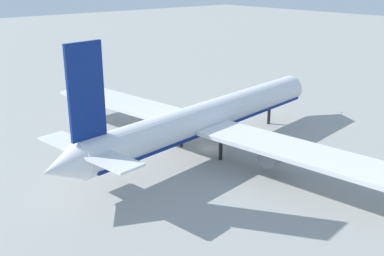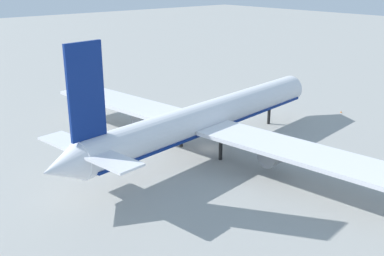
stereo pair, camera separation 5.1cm
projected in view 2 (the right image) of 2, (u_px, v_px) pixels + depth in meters
The scene contains 4 objects.
ground_plane at pixel (210, 148), 89.54m from camera, with size 600.00×600.00×0.00m, color #9E9E99.
airliner at pixel (205, 119), 86.49m from camera, with size 70.47×80.60×23.80m.
traffic_cone_1 at pixel (258, 94), 128.25m from camera, with size 0.36×0.36×0.55m, color orange.
traffic_cone_2 at pixel (341, 112), 112.21m from camera, with size 0.36×0.36×0.55m, color orange.
Camera 2 is at (-57.07, -60.94, 32.79)m, focal length 42.66 mm.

